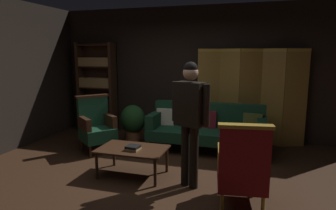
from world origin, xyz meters
TOP-DOWN VIEW (x-y plane):
  - ground_plane at (0.00, 0.00)m, footprint 10.00×10.00m
  - back_wall at (0.00, 2.45)m, footprint 7.20×0.10m
  - side_wall_left at (-3.00, 0.60)m, footprint 0.10×3.60m
  - folding_screen at (1.29, 2.20)m, footprint 2.13×0.23m
  - bookshelf at (-2.15, 2.19)m, footprint 0.90×0.32m
  - velvet_couch at (0.55, 1.45)m, footprint 2.12×0.78m
  - coffee_table at (-0.30, -0.02)m, footprint 1.00×0.64m
  - armchair_gilt_accent at (1.30, -0.47)m, footprint 0.66×0.65m
  - armchair_wing_left at (-1.40, 0.82)m, footprint 0.81×0.81m
  - standing_figure at (0.59, -0.14)m, footprint 0.55×0.35m
  - potted_plant at (-0.94, 1.45)m, footprint 0.50×0.50m
  - book_tan_leather at (-0.26, -0.09)m, footprint 0.20×0.20m
  - book_black_cloth at (-0.26, -0.09)m, footprint 0.20×0.19m

SIDE VIEW (x-z plane):
  - ground_plane at x=0.00m, z-range 0.00..0.00m
  - coffee_table at x=-0.30m, z-range 0.16..0.58m
  - book_tan_leather at x=-0.26m, z-range 0.42..0.45m
  - velvet_couch at x=0.55m, z-range 0.01..0.89m
  - potted_plant at x=-0.94m, z-range 0.06..0.85m
  - book_black_cloth at x=-0.26m, z-range 0.45..0.49m
  - armchair_gilt_accent at x=1.30m, z-range -0.03..1.01m
  - armchair_wing_left at x=-1.40m, z-range -0.03..1.01m
  - folding_screen at x=1.29m, z-range 0.04..1.94m
  - standing_figure at x=0.59m, z-range 0.17..1.88m
  - bookshelf at x=-2.15m, z-range 0.04..2.09m
  - back_wall at x=0.00m, z-range 0.00..2.80m
  - side_wall_left at x=-3.00m, z-range 0.00..2.80m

